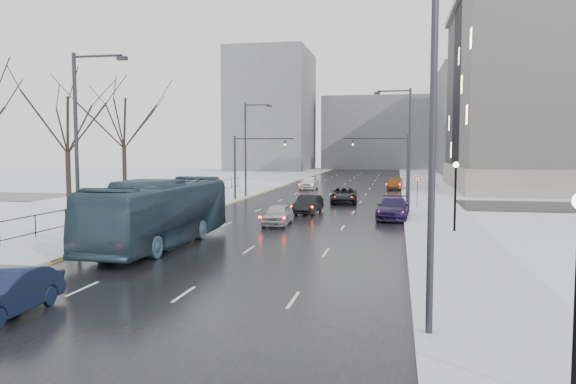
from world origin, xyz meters
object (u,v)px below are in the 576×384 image
Objects in this scene: sedan_right_near at (308,204)px; sedan_right_distant at (395,184)px; bus at (160,213)px; sedan_center_near at (278,214)px; tree_park_e at (125,203)px; streetlight_r_mid at (407,144)px; sedan_right_cross at (344,195)px; sedan_center_far at (309,183)px; tree_park_d at (70,215)px; lamppost_r_mid at (455,186)px; sedan_left_near at (4,293)px; sedan_right_far at (393,208)px; streetlight_l_far at (248,145)px; mast_signal_right at (396,161)px; streetlight_l_near at (80,141)px; streetlight_r_near at (424,136)px; no_uturn_sign at (417,182)px; mast_signal_left at (245,160)px.

sedan_right_distant is at bearing 81.35° from sedan_right_near.
bus is 10.32m from sedan_center_near.
streetlight_r_mid reaches higher than tree_park_e.
sedan_right_cross is 17.87m from sedan_center_far.
tree_park_d is 2.92× the size of lamppost_r_mid.
sedan_left_near is 0.99× the size of sedan_right_near.
sedan_right_far is (-0.97, -3.75, -4.78)m from streetlight_r_mid.
bus is at bearing -116.98° from sedan_center_near.
tree_park_e is 2.69× the size of sedan_center_far.
tree_park_e is 19.50m from sedan_right_near.
sedan_right_cross is at bearing -22.08° from streetlight_l_far.
sedan_left_near is at bearing -85.08° from streetlight_l_far.
sedan_center_far is (-11.67, 24.51, -4.72)m from streetlight_r_mid.
mast_signal_right is at bearing 63.51° from sedan_center_near.
streetlight_l_near is 32.00m from streetlight_l_far.
tree_park_d is at bearing -150.88° from mast_signal_right.
lamppost_r_mid is 0.33× the size of bus.
lamppost_r_mid is at bearing -78.25° from sedan_right_distant.
mast_signal_right is 0.51× the size of bus.
sedan_right_far is (-0.97, 26.25, -4.78)m from streetlight_r_near.
lamppost_r_mid is 0.97× the size of sedan_right_distant.
bus is (3.18, -29.69, -3.79)m from streetlight_l_far.
mast_signal_right is 1.45× the size of sedan_right_near.
tree_park_d is at bearing 116.57° from sedan_left_near.
streetlight_r_mid is at bearing -104.48° from no_uturn_sign.
tree_park_d is 0.97× the size of bus.
no_uturn_sign is at bearing -33.01° from sedan_right_cross.
sedan_right_distant is at bearing 76.56° from sedan_left_near.
tree_park_e reaches higher than sedan_right_far.
lamppost_r_mid is 0.80× the size of sedan_right_cross.
bus reaches higher than sedan_right_far.
no_uturn_sign is at bearing 20.32° from tree_park_d.
mast_signal_right is 4.77m from no_uturn_sign.
streetlight_l_near reaches higher than sedan_right_far.
sedan_center_near is (-7.83, -16.46, -3.35)m from mast_signal_right.
sedan_left_near is (-12.67, -30.58, -4.85)m from streetlight_r_mid.
tree_park_d is 2.49× the size of sedan_center_far.
no_uturn_sign is (17.37, 24.00, -3.32)m from streetlight_l_near.
sedan_right_cross is (20.69, 3.68, 0.79)m from tree_park_e.
mast_signal_right is at bearing 8.90° from tree_park_e.
mast_signal_left is at bearing 111.47° from sedan_center_near.
tree_park_e is at bearing 127.79° from streetlight_r_near.
tree_park_e is 2.08× the size of mast_signal_left.
streetlight_r_near is 2.34× the size of lamppost_r_mid.
sedan_right_cross is at bearing -176.18° from mast_signal_right.
streetlight_l_near reaches higher than sedan_right_cross.
sedan_center_far is 10.88m from sedan_right_distant.
sedan_right_near is 7.08m from sedan_right_far.
streetlight_l_far is at bearing -109.16° from sedan_center_far.
tree_park_d is at bearing -161.26° from sedan_right_near.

